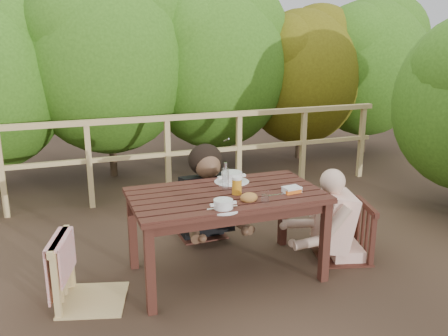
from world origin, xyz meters
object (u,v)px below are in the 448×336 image
object	(u,v)px
chair_far	(200,192)
diner_right	(349,185)
bread_roll	(249,198)
tumbler	(265,199)
chair_right	(344,207)
butter_tub	(292,190)
bottle	(226,177)
table	(226,235)
chair_left	(89,241)
woman	(199,164)
soup_near	(223,205)
soup_far	(232,178)
beer_glass	(237,186)

from	to	relation	value
chair_far	diner_right	distance (m)	1.41
bread_roll	tumbler	bearing A→B (deg)	-31.61
chair_right	diner_right	world-z (taller)	diner_right
tumbler	butter_tub	size ratio (longest dim) A/B	0.51
chair_right	bottle	world-z (taller)	bottle
table	butter_tub	distance (m)	0.64
table	chair_left	size ratio (longest dim) A/B	1.54
tumbler	chair_right	bearing A→B (deg)	16.32
chair_far	bottle	world-z (taller)	bottle
chair_left	bottle	size ratio (longest dim) A/B	4.09
chair_left	woman	size ratio (longest dim) A/B	0.68
chair_left	tumbler	size ratio (longest dim) A/B	13.82
soup_near	soup_far	bearing A→B (deg)	63.83
chair_right	soup_near	size ratio (longest dim) A/B	3.94
chair_right	bread_roll	size ratio (longest dim) A/B	6.91
chair_left	bread_roll	distance (m)	1.21
table	bottle	size ratio (longest dim) A/B	6.32
table	chair_right	size ratio (longest dim) A/B	1.61
woman	table	bearing A→B (deg)	85.17
beer_glass	soup_far	bearing A→B (deg)	76.21
diner_right	soup_near	size ratio (longest dim) A/B	5.62
diner_right	tumbler	xyz separation A→B (m)	(-0.91, -0.26, 0.07)
chair_right	butter_tub	xyz separation A→B (m)	(-0.59, -0.12, 0.26)
chair_right	soup_far	bearing A→B (deg)	-92.86
beer_glass	chair_far	bearing A→B (deg)	91.48
chair_left	woman	bearing A→B (deg)	-34.57
soup_near	tumbler	distance (m)	0.34
soup_far	bottle	world-z (taller)	bottle
table	bottle	world-z (taller)	bottle
chair_left	beer_glass	world-z (taller)	chair_left
bread_roll	tumbler	size ratio (longest dim) A/B	1.91
chair_far	bread_roll	xyz separation A→B (m)	(0.05, -1.10, 0.30)
bread_roll	butter_tub	bearing A→B (deg)	10.00
butter_tub	chair_far	bearing A→B (deg)	106.57
table	chair_left	xyz separation A→B (m)	(-1.07, -0.06, 0.14)
bottle	soup_far	bearing A→B (deg)	56.03
soup_near	bottle	size ratio (longest dim) A/B	0.99
woman	chair_far	bearing A→B (deg)	87.92
soup_far	tumbler	world-z (taller)	soup_far
soup_far	butter_tub	xyz separation A→B (m)	(0.35, -0.43, -0.02)
table	soup_far	distance (m)	0.49
chair_left	soup_near	world-z (taller)	chair_left
chair_far	tumbler	size ratio (longest dim) A/B	12.50
chair_left	chair_far	distance (m)	1.44
soup_far	chair_left	bearing A→B (deg)	-165.51
soup_far	butter_tub	bearing A→B (deg)	-50.97
soup_near	beer_glass	world-z (taller)	beer_glass
bottle	butter_tub	bearing A→B (deg)	-27.68
chair_right	soup_far	world-z (taller)	chair_right
chair_right	tumbler	world-z (taller)	chair_right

